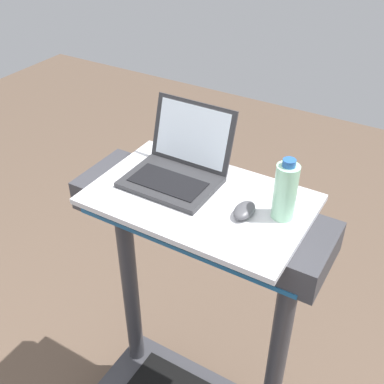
% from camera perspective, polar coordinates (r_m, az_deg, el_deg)
% --- Properties ---
extents(desk_board, '(0.72, 0.45, 0.02)m').
position_cam_1_polar(desk_board, '(1.57, 0.93, -0.88)').
color(desk_board, silver).
rests_on(desk_board, treadmill_base).
extents(laptop, '(0.31, 0.30, 0.24)m').
position_cam_1_polar(laptop, '(1.64, -1.70, 3.13)').
color(laptop, '#2D2D30').
rests_on(laptop, desk_board).
extents(computer_mouse, '(0.06, 0.10, 0.03)m').
position_cam_1_polar(computer_mouse, '(1.49, 6.26, -2.18)').
color(computer_mouse, '#4C4C51').
rests_on(computer_mouse, desk_board).
extents(water_bottle, '(0.07, 0.07, 0.21)m').
position_cam_1_polar(water_bottle, '(1.46, 11.06, 0.11)').
color(water_bottle, '#9EDBB2').
rests_on(water_bottle, desk_board).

